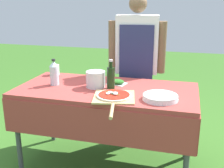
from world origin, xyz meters
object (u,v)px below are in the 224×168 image
pizza_on_peel (114,97)px  sauce_jar (55,70)px  prep_table (106,97)px  plate_stack (160,97)px  person_cook (137,59)px  herb_container (117,82)px  water_bottle (54,73)px  mixing_tub (96,79)px  oil_bottle (111,77)px

pizza_on_peel → sauce_jar: 0.90m
prep_table → plate_stack: size_ratio=5.72×
person_cook → pizza_on_peel: size_ratio=2.60×
pizza_on_peel → herb_container: (-0.07, 0.37, 0.01)m
prep_table → water_bottle: (-0.46, -0.03, 0.19)m
prep_table → sauce_jar: 0.69m
mixing_tub → sauce_jar: 0.58m
herb_container → plate_stack: (0.41, -0.31, -0.00)m
pizza_on_peel → oil_bottle: oil_bottle is taller
oil_bottle → sauce_jar: 0.71m
water_bottle → mixing_tub: 0.37m
person_cook → mixing_tub: person_cook is taller
herb_container → sauce_jar: 0.68m
mixing_tub → oil_bottle: bearing=-4.4°
oil_bottle → mixing_tub: 0.14m
pizza_on_peel → person_cook: bearing=76.3°
pizza_on_peel → water_bottle: size_ratio=2.51×
mixing_tub → plate_stack: 0.59m
water_bottle → plate_stack: (0.93, -0.14, -0.09)m
prep_table → herb_container: herb_container is taller
prep_table → person_cook: size_ratio=1.01×
oil_bottle → mixing_tub: oil_bottle is taller
mixing_tub → person_cook: bearing=65.0°
prep_table → mixing_tub: bearing=175.7°
prep_table → pizza_on_peel: pizza_on_peel is taller
pizza_on_peel → plate_stack: bearing=-1.9°
person_cook → oil_bottle: person_cook is taller
water_bottle → mixing_tub: size_ratio=1.41×
water_bottle → herb_container: (0.52, 0.16, -0.09)m
oil_bottle → plate_stack: (0.43, -0.17, -0.08)m
pizza_on_peel → herb_container: 0.37m
oil_bottle → herb_container: bearing=83.2°
oil_bottle → person_cook: bearing=78.2°
herb_container → sauce_jar: size_ratio=1.80×
oil_bottle → plate_stack: size_ratio=0.94×
plate_stack → sauce_jar: size_ratio=2.64×
prep_table → sauce_jar: (-0.61, 0.29, 0.13)m
herb_container → mixing_tub: 0.21m
herb_container → plate_stack: herb_container is taller
prep_table → pizza_on_peel: 0.28m
person_cook → sauce_jar: (-0.76, -0.26, -0.10)m
prep_table → herb_container: 0.18m
water_bottle → sauce_jar: (-0.15, 0.31, -0.06)m
water_bottle → person_cook: bearing=42.8°
herb_container → mixing_tub: bearing=-139.5°
oil_bottle → plate_stack: bearing=-21.2°
prep_table → water_bottle: size_ratio=6.59×
person_cook → sauce_jar: 0.81m
herb_container → plate_stack: size_ratio=0.68×
water_bottle → herb_container: bearing=17.5°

